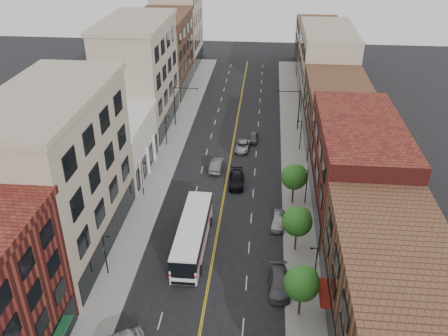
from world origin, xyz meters
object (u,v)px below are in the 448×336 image
(car_lane_behind, at_px, (217,165))
(city_bus, at_px, (193,233))
(car_parked_mid, at_px, (279,283))
(car_lane_a, at_px, (236,180))
(car_lane_c, at_px, (253,138))
(car_lane_b, at_px, (243,146))
(car_parked_far, at_px, (278,220))

(car_lane_behind, bearing_deg, city_bus, 90.35)
(car_parked_mid, relative_size, car_lane_a, 1.02)
(car_parked_mid, height_order, car_lane_c, car_parked_mid)
(car_lane_b, height_order, car_lane_c, same)
(car_lane_behind, bearing_deg, car_parked_far, 126.65)
(car_parked_mid, height_order, car_lane_a, car_parked_mid)
(car_parked_mid, xyz_separation_m, car_parked_far, (-0.03, 11.24, -0.04))
(car_parked_far, bearing_deg, car_lane_a, 126.31)
(city_bus, relative_size, car_lane_c, 3.61)
(car_parked_mid, xyz_separation_m, car_lane_behind, (-9.20, 24.79, 0.02))
(car_parked_mid, bearing_deg, car_lane_behind, 108.54)
(car_lane_b, distance_m, car_lane_c, 3.83)
(car_lane_b, bearing_deg, car_lane_c, 70.66)
(car_parked_mid, relative_size, car_lane_b, 1.17)
(car_parked_far, distance_m, car_lane_b, 21.32)
(car_parked_far, distance_m, car_lane_behind, 16.37)
(car_lane_a, distance_m, car_lane_b, 11.13)
(car_parked_mid, bearing_deg, car_parked_far, 88.32)
(city_bus, xyz_separation_m, car_parked_mid, (9.92, -5.98, -1.24))
(car_parked_far, relative_size, car_lane_a, 0.82)
(city_bus, relative_size, car_parked_far, 3.14)
(car_lane_behind, relative_size, car_lane_b, 1.05)
(car_lane_a, bearing_deg, city_bus, -107.85)
(city_bus, height_order, car_parked_far, city_bus)
(car_parked_mid, distance_m, car_lane_a, 21.50)
(city_bus, relative_size, car_lane_b, 2.94)
(car_lane_a, height_order, car_lane_c, car_lane_a)
(car_parked_mid, height_order, car_lane_b, car_parked_mid)
(car_parked_mid, distance_m, car_lane_behind, 26.45)
(city_bus, height_order, car_lane_c, city_bus)
(car_parked_far, bearing_deg, city_bus, -147.61)
(car_parked_mid, xyz_separation_m, car_lane_b, (-5.67, 31.80, -0.14))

